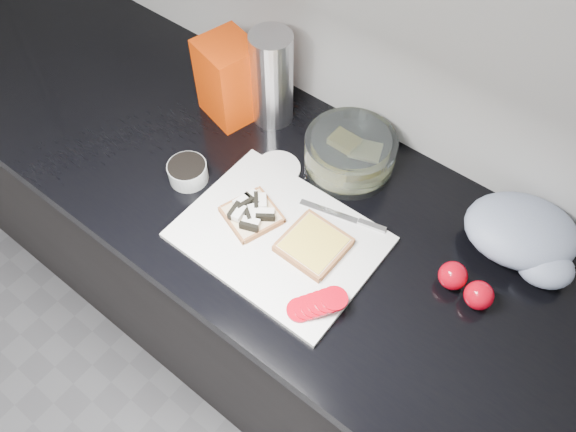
# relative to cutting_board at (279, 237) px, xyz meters

# --- Properties ---
(base_cabinet) EXTENTS (3.50, 0.60, 0.86)m
(base_cabinet) POSITION_rel_cutting_board_xyz_m (0.02, 0.09, -0.48)
(base_cabinet) COLOR black
(base_cabinet) RESTS_ON ground
(countertop) EXTENTS (3.50, 0.64, 0.04)m
(countertop) POSITION_rel_cutting_board_xyz_m (0.02, 0.09, -0.03)
(countertop) COLOR black
(countertop) RESTS_ON base_cabinet
(cutting_board) EXTENTS (0.40, 0.30, 0.01)m
(cutting_board) POSITION_rel_cutting_board_xyz_m (0.00, 0.00, 0.00)
(cutting_board) COLOR silver
(cutting_board) RESTS_ON countertop
(bread_left) EXTENTS (0.14, 0.14, 0.03)m
(bread_left) POSITION_rel_cutting_board_xyz_m (-0.08, 0.00, 0.02)
(bread_left) COLOR beige
(bread_left) RESTS_ON cutting_board
(bread_right) EXTENTS (0.13, 0.13, 0.02)m
(bread_right) POSITION_rel_cutting_board_xyz_m (0.07, 0.02, 0.01)
(bread_right) COLOR beige
(bread_right) RESTS_ON cutting_board
(tomato_slices) EXTENTS (0.11, 0.12, 0.03)m
(tomato_slices) POSITION_rel_cutting_board_xyz_m (0.16, -0.08, 0.02)
(tomato_slices) COLOR #B40413
(tomato_slices) RESTS_ON cutting_board
(knife) EXTENTS (0.19, 0.06, 0.01)m
(knife) POSITION_rel_cutting_board_xyz_m (0.10, 0.13, 0.01)
(knife) COLOR #B0B0B5
(knife) RESTS_ON cutting_board
(seed_tub) EXTENTS (0.09, 0.09, 0.05)m
(seed_tub) POSITION_rel_cutting_board_xyz_m (-0.26, 0.00, 0.02)
(seed_tub) COLOR #AAB0AF
(seed_tub) RESTS_ON countertop
(tub_lid) EXTENTS (0.11, 0.11, 0.01)m
(tub_lid) POSITION_rel_cutting_board_xyz_m (-0.12, 0.15, -0.00)
(tub_lid) COLOR silver
(tub_lid) RESTS_ON countertop
(glass_bowl) EXTENTS (0.20, 0.20, 0.09)m
(glass_bowl) POSITION_rel_cutting_board_xyz_m (-0.00, 0.26, 0.04)
(glass_bowl) COLOR silver
(glass_bowl) RESTS_ON countertop
(bread_bag) EXTENTS (0.15, 0.15, 0.20)m
(bread_bag) POSITION_rel_cutting_board_xyz_m (-0.33, 0.23, 0.09)
(bread_bag) COLOR red
(bread_bag) RESTS_ON countertop
(steel_canister) EXTENTS (0.10, 0.10, 0.24)m
(steel_canister) POSITION_rel_cutting_board_xyz_m (-0.24, 0.27, 0.11)
(steel_canister) COLOR #BBBBC0
(steel_canister) RESTS_ON countertop
(grocery_bag) EXTENTS (0.28, 0.25, 0.10)m
(grocery_bag) POSITION_rel_cutting_board_xyz_m (0.40, 0.28, 0.04)
(grocery_bag) COLOR #95A3B8
(grocery_bag) RESTS_ON countertop
(whole_tomatoes) EXTENTS (0.12, 0.06, 0.06)m
(whole_tomatoes) POSITION_rel_cutting_board_xyz_m (0.36, 0.12, 0.02)
(whole_tomatoes) COLOR #B40413
(whole_tomatoes) RESTS_ON countertop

